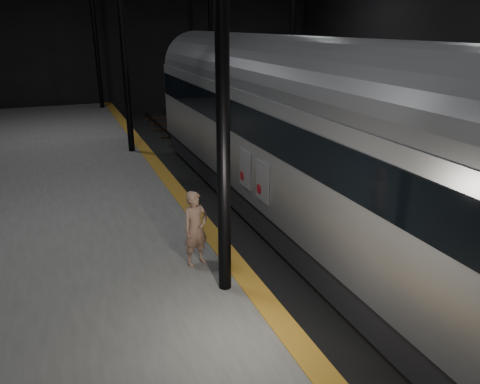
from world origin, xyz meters
TOP-DOWN VIEW (x-y plane):
  - ground at (0.00, 0.00)m, footprint 44.00×44.00m
  - platform_left at (-7.50, 0.00)m, footprint 9.00×43.80m
  - platform_right at (7.50, 0.00)m, footprint 9.00×43.80m
  - tactile_strip at (-3.25, 0.00)m, footprint 0.50×43.80m
  - track at (0.00, 0.00)m, footprint 2.40×43.00m
  - train at (-0.00, 0.13)m, footprint 3.22×21.53m
  - woman at (-4.06, -2.80)m, footprint 0.74×0.61m

SIDE VIEW (x-z plane):
  - ground at x=0.00m, z-range 0.00..0.00m
  - track at x=0.00m, z-range -0.05..0.19m
  - platform_left at x=-7.50m, z-range 0.00..1.00m
  - platform_right at x=7.50m, z-range 0.00..1.00m
  - tactile_strip at x=-3.25m, z-range 1.00..1.01m
  - woman at x=-4.06m, z-range 1.00..2.75m
  - train at x=0.00m, z-range 0.33..6.09m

